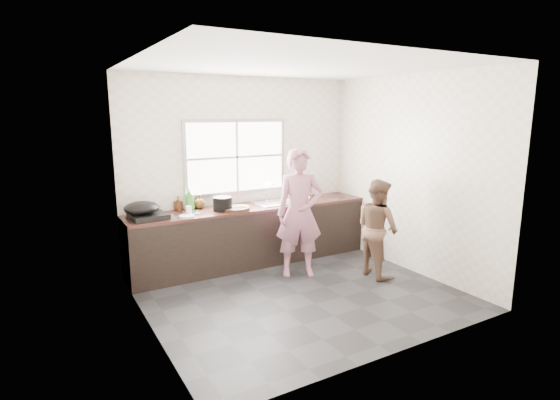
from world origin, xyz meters
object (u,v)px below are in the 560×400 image
plate_food (187,216)px  dish_rack (298,189)px  pot_lid_right (192,213)px  woman (299,217)px  pot_lid_left (170,217)px  bottle_brown_short (199,202)px  cutting_board (235,209)px  burner (148,216)px  black_pot (223,204)px  bottle_brown_tall (178,204)px  bowl_mince (241,208)px  person_side (377,228)px  wok (142,208)px  bottle_green (190,199)px  bowl_held (289,200)px  bowl_crabs (302,200)px  glass_jar (189,210)px

plate_food → dish_rack: (1.94, 0.36, 0.13)m
dish_rack → pot_lid_right: dish_rack is taller
woman → pot_lid_right: (-1.24, 0.73, 0.06)m
pot_lid_left → pot_lid_right: (0.33, 0.08, 0.00)m
pot_lid_right → bottle_brown_short: bearing=51.4°
pot_lid_left → plate_food: bearing=-22.0°
cutting_board → bottle_brown_short: bearing=138.0°
plate_food → burner: burner is taller
woman → dish_rack: (0.56, 0.93, 0.19)m
black_pot → bottle_brown_tall: black_pot is taller
bowl_mince → bottle_brown_tall: (-0.78, 0.35, 0.07)m
person_side → wok: size_ratio=3.04×
pot_lid_right → bottle_green: bearing=81.5°
pot_lid_left → person_side: bearing=-25.6°
plate_food → bowl_held: bearing=4.6°
bowl_crabs → pot_lid_left: bowl_crabs is taller
person_side → bottle_green: bearing=58.9°
woman → bowl_mince: (-0.58, 0.62, 0.08)m
bottle_brown_short → burner: size_ratio=0.42×
bowl_held → plate_food: bowl_held is taller
pot_lid_right → bowl_held: bearing=-1.1°
person_side → bowl_held: person_side is taller
bottle_brown_tall → wok: 0.60m
woman → bottle_brown_tall: (-1.36, 0.97, 0.14)m
bowl_mince → bowl_crabs: bearing=1.0°
glass_jar → cutting_board: bearing=-6.0°
cutting_board → pot_lid_right: cutting_board is taller
cutting_board → bowl_mince: 0.09m
bowl_mince → bottle_brown_short: (-0.47, 0.35, 0.07)m
wok → pot_lid_left: wok is taller
person_side → glass_jar: (-2.21, 1.22, 0.25)m
bowl_mince → bottle_brown_tall: bearing=155.8°
bowl_crabs → glass_jar: 1.76m
woman → bottle_green: 1.53m
woman → pot_lid_right: size_ratio=6.32×
bowl_held → pot_lid_right: size_ratio=0.72×
burner → pot_lid_left: burner is taller
bowl_crabs → bottle_brown_short: bottle_brown_short is taller
bottle_brown_tall → bowl_crabs: bearing=-10.4°
bottle_brown_short → bowl_crabs: bearing=-12.5°
wok → bottle_brown_short: bearing=15.8°
bowl_mince → bottle_brown_short: 0.59m
bowl_held → bottle_brown_tall: 1.63m
cutting_board → burner: burner is taller
bottle_green → pot_lid_right: bottle_green is taller
wok → pot_lid_left: 0.37m
woman → bottle_brown_tall: bearing=166.5°
woman → dish_rack: 1.11m
person_side → cutting_board: bearing=56.8°
bottle_brown_short → dish_rack: 1.62m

